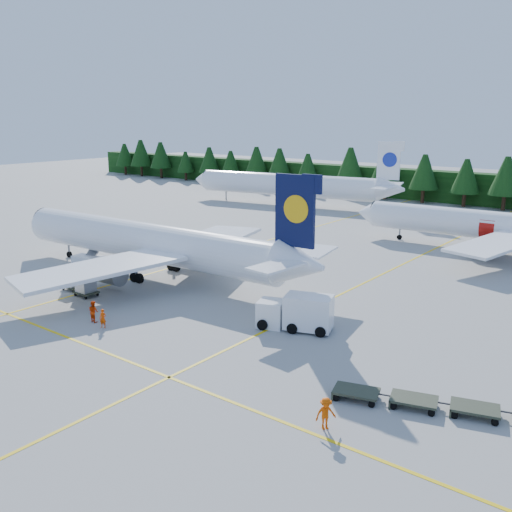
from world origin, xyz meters
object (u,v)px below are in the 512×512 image
Objects in this scene: airstairs at (91,257)px; service_truck at (295,312)px; airliner_navy at (140,241)px; airliner_red at (485,225)px.

airstairs reaches higher than service_truck.
airliner_navy is 1.12× the size of airliner_red.
airliner_navy is at bearing 151.82° from service_truck.
airliner_navy is 6.42× the size of service_truck.
airstairs is at bearing -176.77° from airliner_navy.
airliner_navy reaches higher than airliner_red.
airliner_red is (25.86, 34.08, -0.38)m from airliner_navy.
service_truck is (30.27, -2.76, 0.70)m from airstairs.
airstairs is 0.86× the size of service_truck.
airliner_red is at bearing 34.83° from airstairs.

